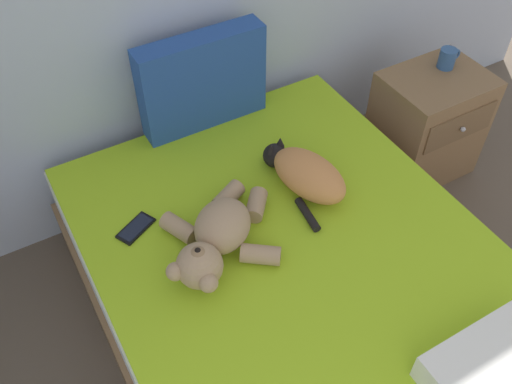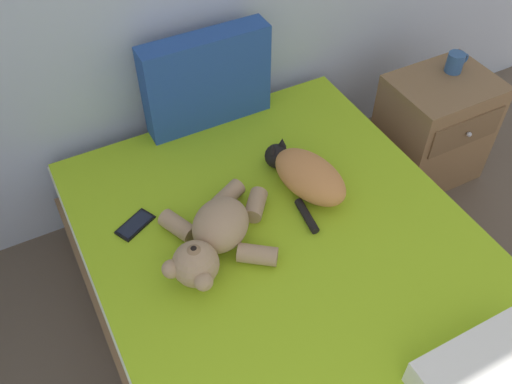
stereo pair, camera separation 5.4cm
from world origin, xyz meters
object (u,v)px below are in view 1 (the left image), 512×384
throw_pillow (498,373)px  cat (305,173)px  bed (303,303)px  teddy_bear (216,238)px  cell_phone (136,228)px  nightstand (427,125)px  mug (448,58)px  patterned_cushion (203,81)px

throw_pillow → cat: bearing=92.5°
bed → teddy_bear: bearing=139.4°
cell_phone → nightstand: size_ratio=0.29×
teddy_bear → mug: (1.43, 0.39, 0.05)m
patterned_cushion → cat: (0.16, -0.57, -0.14)m
cat → cell_phone: (-0.67, 0.13, -0.07)m
bed → patterned_cushion: size_ratio=3.50×
teddy_bear → throw_pillow: bearing=-59.9°
mug → cell_phone: bearing=-174.9°
cat → cell_phone: bearing=169.4°
bed → patterned_cushion: bearing=87.4°
cat → nightstand: (0.90, 0.22, -0.28)m
patterned_cushion → cell_phone: patterned_cushion is taller
patterned_cushion → teddy_bear: patterned_cushion is taller
nightstand → patterned_cushion: bearing=161.7°
cell_phone → mug: (1.65, 0.15, 0.12)m
patterned_cushion → throw_pillow: (0.20, -1.53, -0.16)m
throw_pillow → mug: bearing=52.8°
patterned_cushion → cat: patterned_cushion is taller
bed → cell_phone: cell_phone is taller
patterned_cushion → nightstand: (1.06, -0.35, -0.42)m
bed → patterned_cushion: (0.04, 0.89, 0.46)m
cell_phone → throw_pillow: throw_pillow is taller
patterned_cushion → cell_phone: size_ratio=3.38×
teddy_bear → throw_pillow: size_ratio=1.26×
cell_phone → patterned_cushion: bearing=41.0°
cat → throw_pillow: size_ratio=1.10×
bed → teddy_bear: teddy_bear is taller
bed → throw_pillow: throw_pillow is taller
mug → patterned_cushion: bearing=165.6°
cell_phone → mug: 1.66m
cell_phone → throw_pillow: (0.71, -1.09, 0.05)m
cat → throw_pillow: 0.96m
bed → mug: bearing=27.0°
bed → cat: size_ratio=4.41×
patterned_cushion → mug: (1.14, -0.29, -0.09)m
bed → cell_phone: size_ratio=11.81×
teddy_bear → cell_phone: 0.33m
patterned_cushion → bed: bearing=-92.6°
teddy_bear → throw_pillow: (0.49, -0.85, -0.02)m
bed → patterned_cushion: patterned_cushion is taller
cat → teddy_bear: teddy_bear is taller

